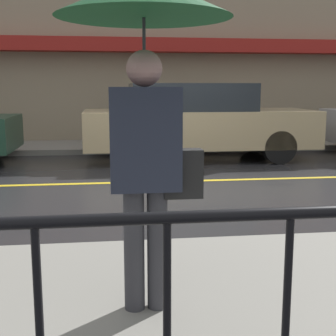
# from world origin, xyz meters

# --- Properties ---
(ground_plane) EXTENTS (80.00, 80.00, 0.00)m
(ground_plane) POSITION_xyz_m (0.00, 0.00, 0.00)
(ground_plane) COLOR #262628
(sidewalk_near) EXTENTS (28.00, 3.17, 0.13)m
(sidewalk_near) POSITION_xyz_m (0.00, -4.86, 0.06)
(sidewalk_near) COLOR gray
(sidewalk_near) RESTS_ON ground_plane
(sidewalk_far) EXTENTS (28.00, 2.03, 0.13)m
(sidewalk_far) POSITION_xyz_m (0.00, 4.29, 0.06)
(sidewalk_far) COLOR gray
(sidewalk_far) RESTS_ON ground_plane
(lane_marking) EXTENTS (25.20, 0.12, 0.01)m
(lane_marking) POSITION_xyz_m (0.00, 0.00, 0.00)
(lane_marking) COLOR gold
(lane_marking) RESTS_ON ground_plane
(building_storefront) EXTENTS (28.00, 0.85, 6.47)m
(building_storefront) POSITION_xyz_m (0.00, 5.43, 3.20)
(building_storefront) COLOR gray
(building_storefront) RESTS_ON ground_plane
(pedestrian) EXTENTS (1.03, 1.03, 2.02)m
(pedestrian) POSITION_xyz_m (-0.81, -4.62, 1.73)
(pedestrian) COLOR #333338
(pedestrian) RESTS_ON sidewalk_near
(car_tan) EXTENTS (4.79, 1.83, 1.60)m
(car_tan) POSITION_xyz_m (0.84, 2.32, 0.81)
(car_tan) COLOR tan
(car_tan) RESTS_ON ground_plane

